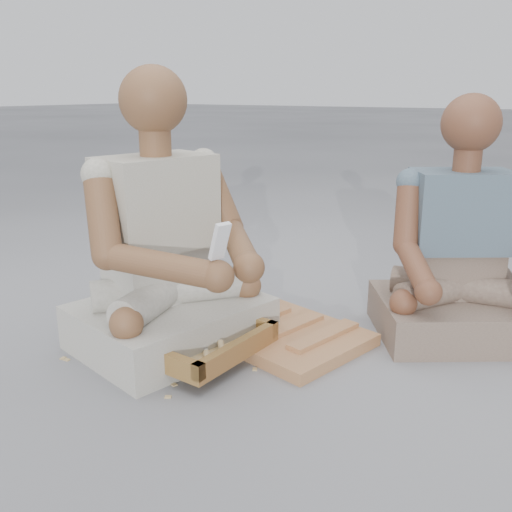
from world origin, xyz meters
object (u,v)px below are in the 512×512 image
Objects in this scene: carved_panel at (273,331)px; tool_tray at (182,335)px; craftsman at (167,256)px; companion at (460,259)px.

carved_panel is 0.36m from tool_tray.
craftsman reaches higher than tool_tray.
carved_panel is 1.19× the size of tool_tray.
companion is at bearing 34.16° from carved_panel.
tool_tray is 1.07m from companion.
tool_tray reaches higher than carved_panel.
companion is (0.78, 0.69, 0.23)m from tool_tray.
craftsman is 1.10× the size of companion.
tool_tray is 0.29m from craftsman.
craftsman is (-0.09, 0.04, 0.27)m from tool_tray.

